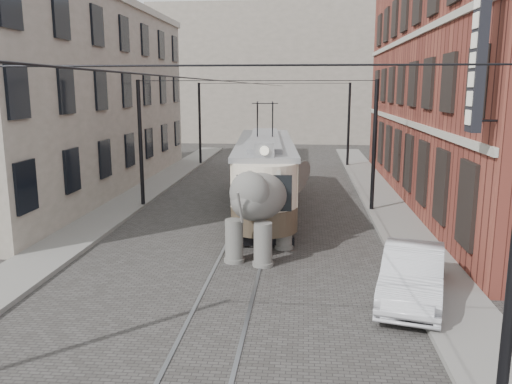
# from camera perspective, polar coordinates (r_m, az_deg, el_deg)

# --- Properties ---
(ground) EXTENTS (120.00, 120.00, 0.00)m
(ground) POSITION_cam_1_polar(r_m,az_deg,el_deg) (18.66, -1.24, -6.19)
(ground) COLOR #413E3C
(tram_rails) EXTENTS (1.54, 80.00, 0.02)m
(tram_rails) POSITION_cam_1_polar(r_m,az_deg,el_deg) (18.65, -1.24, -6.15)
(tram_rails) COLOR slate
(tram_rails) RESTS_ON ground
(sidewalk_right) EXTENTS (2.00, 60.00, 0.15)m
(sidewalk_right) POSITION_cam_1_polar(r_m,az_deg,el_deg) (18.94, 17.22, -6.20)
(sidewalk_right) COLOR slate
(sidewalk_right) RESTS_ON ground
(sidewalk_left) EXTENTS (2.00, 60.00, 0.15)m
(sidewalk_left) POSITION_cam_1_polar(r_m,az_deg,el_deg) (20.40, -19.78, -5.12)
(sidewalk_left) COLOR slate
(sidewalk_left) RESTS_ON ground
(brick_building) EXTENTS (8.00, 26.00, 12.00)m
(brick_building) POSITION_cam_1_polar(r_m,az_deg,el_deg) (28.13, 24.36, 11.15)
(brick_building) COLOR maroon
(brick_building) RESTS_ON ground
(stucco_building) EXTENTS (7.00, 24.00, 10.00)m
(stucco_building) POSITION_cam_1_polar(r_m,az_deg,el_deg) (30.59, -20.22, 9.51)
(stucco_building) COLOR gray
(stucco_building) RESTS_ON ground
(distant_block) EXTENTS (28.00, 10.00, 14.00)m
(distant_block) POSITION_cam_1_polar(r_m,az_deg,el_deg) (57.72, 3.35, 12.72)
(distant_block) COLOR gray
(distant_block) RESTS_ON ground
(catenary) EXTENTS (11.00, 30.20, 6.00)m
(catenary) POSITION_cam_1_polar(r_m,az_deg,el_deg) (22.93, -0.35, 4.79)
(catenary) COLOR black
(catenary) RESTS_ON ground
(tram) EXTENTS (3.50, 12.72, 4.99)m
(tram) POSITION_cam_1_polar(r_m,az_deg,el_deg) (24.19, 0.98, 3.93)
(tram) COLOR beige
(tram) RESTS_ON ground
(elephant) EXTENTS (4.28, 5.80, 3.18)m
(elephant) POSITION_cam_1_polar(r_m,az_deg,el_deg) (17.52, 0.46, -1.96)
(elephant) COLOR #615F5A
(elephant) RESTS_ON ground
(parked_car) EXTENTS (2.58, 4.67, 1.46)m
(parked_car) POSITION_cam_1_polar(r_m,az_deg,el_deg) (14.67, 16.82, -8.65)
(parked_car) COLOR silver
(parked_car) RESTS_ON ground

